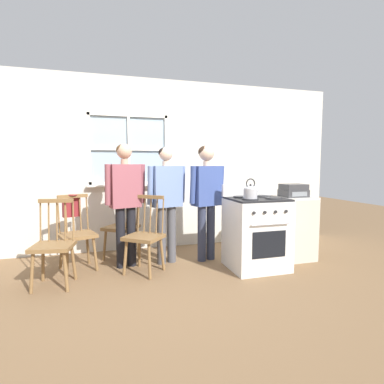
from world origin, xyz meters
name	(u,v)px	position (x,y,z in m)	size (l,w,h in m)	color
ground_plane	(171,278)	(0.00, 0.00, 0.00)	(16.00, 16.00, 0.00)	brown
wall_back	(153,166)	(0.02, 1.40, 1.33)	(6.40, 0.16, 2.70)	silver
chair_by_window	(77,235)	(-1.10, 0.62, 0.45)	(0.53, 0.52, 0.96)	olive
chair_near_wall	(145,237)	(-0.27, 0.28, 0.45)	(0.58, 0.57, 0.96)	olive
chair_center_cluster	(122,228)	(-0.51, 0.91, 0.45)	(0.57, 0.58, 0.96)	olive
chair_near_stove	(54,246)	(-1.30, 0.14, 0.45)	(0.48, 0.46, 0.96)	olive
person_elderly_left	(125,194)	(-0.49, 0.56, 0.98)	(0.54, 0.30, 1.62)	black
person_teen_center	(166,194)	(0.06, 0.56, 0.95)	(0.56, 0.31, 1.59)	#4C4C51
person_adult_right	(206,190)	(0.62, 0.52, 0.99)	(0.56, 0.31, 1.62)	#2D3347
stove	(256,232)	(1.14, 0.03, 0.47)	(0.72, 0.68, 1.08)	white
kettle	(250,192)	(0.98, -0.10, 1.02)	(0.21, 0.17, 0.25)	#B7B7BC
potted_plant	(134,180)	(-0.30, 1.31, 1.11)	(0.14, 0.14, 0.25)	#42474C
handbag	(71,207)	(-1.18, 0.84, 0.79)	(0.24, 0.23, 0.31)	maroon
side_counter	(291,228)	(1.82, 0.25, 0.45)	(0.55, 0.50, 0.90)	beige
stereo	(293,191)	(1.82, 0.23, 0.99)	(0.34, 0.29, 0.18)	#38383A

